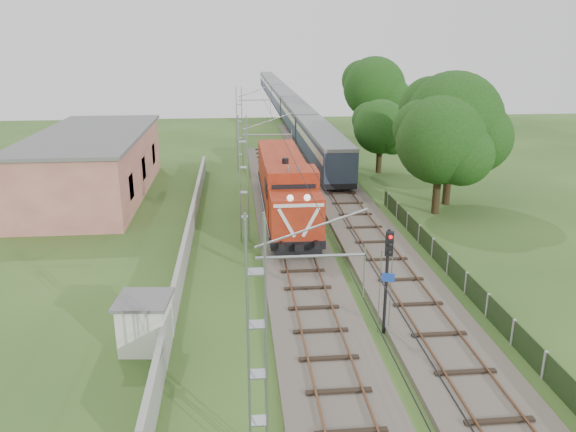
{
  "coord_description": "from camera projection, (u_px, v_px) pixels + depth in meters",
  "views": [
    {
      "loc": [
        -3.45,
        -22.03,
        12.46
      ],
      "look_at": [
        -0.41,
        9.99,
        2.2
      ],
      "focal_mm": 35.0,
      "sensor_mm": 36.0,
      "label": 1
    }
  ],
  "objects": [
    {
      "name": "locomotive",
      "position": [
        285.0,
        185.0,
        40.22
      ],
      "size": [
        3.18,
        18.16,
        4.61
      ],
      "color": "black",
      "rests_on": "ground"
    },
    {
      "name": "boundary_wall",
      "position": [
        190.0,
        231.0,
        35.56
      ],
      "size": [
        0.25,
        40.0,
        1.5
      ],
      "primitive_type": "cube",
      "color": "#9E9E99",
      "rests_on": "ground"
    },
    {
      "name": "tree_a",
      "position": [
        442.0,
        141.0,
        40.01
      ],
      "size": [
        6.68,
        6.36,
        8.66
      ],
      "color": "#3B2D18",
      "rests_on": "ground"
    },
    {
      "name": "signal_post",
      "position": [
        388.0,
        264.0,
        23.71
      ],
      "size": [
        0.52,
        0.42,
        4.83
      ],
      "color": "black",
      "rests_on": "ground"
    },
    {
      "name": "tree_c",
      "position": [
        381.0,
        127.0,
        52.94
      ],
      "size": [
        5.38,
        5.13,
        6.98
      ],
      "color": "#3B2D18",
      "rests_on": "ground"
    },
    {
      "name": "tree_b",
      "position": [
        454.0,
        123.0,
        42.04
      ],
      "size": [
        7.86,
        7.49,
        10.19
      ],
      "color": "#3B2D18",
      "rests_on": "ground"
    },
    {
      "name": "tree_d",
      "position": [
        375.0,
        89.0,
        68.9
      ],
      "size": [
        7.98,
        7.6,
        10.34
      ],
      "color": "#3B2D18",
      "rests_on": "ground"
    },
    {
      "name": "relay_hut",
      "position": [
        145.0,
        323.0,
        23.3
      ],
      "size": [
        2.39,
        2.39,
        2.26
      ],
      "color": "silver",
      "rests_on": "ground"
    },
    {
      "name": "track_side",
      "position": [
        344.0,
        200.0,
        44.36
      ],
      "size": [
        4.2,
        80.0,
        0.45
      ],
      "color": "#6B6054",
      "rests_on": "ground"
    },
    {
      "name": "station_building",
      "position": [
        94.0,
        164.0,
        45.61
      ],
      "size": [
        8.4,
        20.4,
        5.22
      ],
      "color": "tan",
      "rests_on": "ground"
    },
    {
      "name": "track_main",
      "position": [
        300.0,
        266.0,
        31.58
      ],
      "size": [
        4.2,
        70.0,
        0.45
      ],
      "color": "#6B6054",
      "rests_on": "ground"
    },
    {
      "name": "catenary",
      "position": [
        244.0,
        179.0,
        34.88
      ],
      "size": [
        3.31,
        70.0,
        8.0
      ],
      "color": "gray",
      "rests_on": "ground"
    },
    {
      "name": "fence",
      "position": [
        466.0,
        283.0,
        28.38
      ],
      "size": [
        0.12,
        32.0,
        1.2
      ],
      "color": "black",
      "rests_on": "ground"
    },
    {
      "name": "ground",
      "position": [
        318.0,
        330.0,
        24.99
      ],
      "size": [
        140.0,
        140.0,
        0.0
      ],
      "primitive_type": "plane",
      "color": "#29481B",
      "rests_on": "ground"
    },
    {
      "name": "coach_rake",
      "position": [
        284.0,
        99.0,
        95.91
      ],
      "size": [
        2.86,
        107.0,
        3.31
      ],
      "color": "black",
      "rests_on": "ground"
    }
  ]
}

